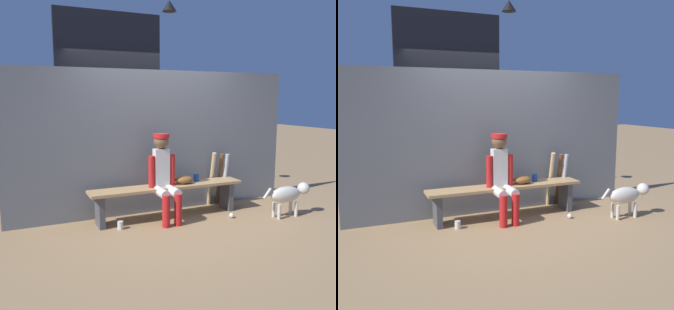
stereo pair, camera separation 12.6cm
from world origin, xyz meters
The scene contains 13 objects.
ground_plane centered at (0.00, 0.00, 0.00)m, with size 30.00×30.00×0.00m, color #9E7A51.
chainlink_fence centered at (0.00, 0.36, 1.08)m, with size 4.52×0.03×2.17m, color slate.
dugout_bench centered at (0.00, 0.00, 0.37)m, with size 2.34×0.36×0.49m.
player_seated centered at (-0.11, -0.11, 0.68)m, with size 0.41×0.55×1.25m.
baseball_glove centered at (0.26, 0.00, 0.55)m, with size 0.28×0.20×0.12m, color brown.
bat_wood_natural centered at (0.88, 0.24, 0.45)m, with size 0.06×0.06×0.92m, color tan.
bat_wood_dark centered at (1.04, 0.25, 0.44)m, with size 0.06×0.06×0.88m, color brown.
bat_aluminum_silver centered at (1.09, 0.18, 0.43)m, with size 0.06×0.06×0.86m, color #B7B7BC.
baseball centered at (0.84, -0.41, 0.04)m, with size 0.07×0.07×0.07m, color white.
cup_on_ground centered at (-0.79, -0.20, 0.06)m, with size 0.08×0.08×0.11m, color silver.
cup_on_bench centered at (0.51, 0.07, 0.54)m, with size 0.08×0.08×0.11m, color #1E47AD.
scoreboard centered at (-0.48, 1.12, 2.31)m, with size 2.00×0.27×3.36m.
dog centered at (1.66, -0.68, 0.34)m, with size 0.84×0.20×0.49m.
Camera 1 is at (-2.14, -4.81, 1.75)m, focal length 39.33 mm.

